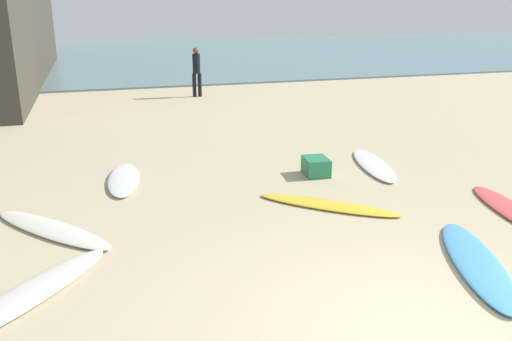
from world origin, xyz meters
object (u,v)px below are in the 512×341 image
(surfboard_6, at_px, (373,165))
(beachgoer_near, at_px, (197,69))
(surfboard_1, at_px, (476,262))
(beach_cooler, at_px, (316,166))
(surfboard_0, at_px, (29,294))
(surfboard_4, at_px, (124,179))
(surfboard_5, at_px, (51,229))
(surfboard_3, at_px, (510,209))
(surfboard_2, at_px, (328,205))

(surfboard_6, xyz_separation_m, beachgoer_near, (-1.31, 10.20, 0.97))
(surfboard_1, relative_size, beach_cooler, 4.18)
(surfboard_0, distance_m, surfboard_4, 4.09)
(surfboard_0, distance_m, surfboard_5, 1.84)
(surfboard_1, height_order, surfboard_6, surfboard_1)
(beach_cooler, bearing_deg, surfboard_1, -86.32)
(surfboard_1, distance_m, surfboard_6, 4.32)
(surfboard_0, relative_size, surfboard_3, 1.08)
(beachgoer_near, bearing_deg, surfboard_4, 75.84)
(surfboard_1, relative_size, surfboard_6, 1.02)
(surfboard_2, xyz_separation_m, beach_cooler, (0.56, 1.62, 0.14))
(surfboard_0, distance_m, beachgoer_near, 14.30)
(surfboard_3, height_order, beach_cooler, beach_cooler)
(surfboard_0, height_order, surfboard_3, surfboard_0)
(surfboard_2, relative_size, surfboard_6, 0.98)
(surfboard_1, height_order, surfboard_2, surfboard_1)
(beachgoer_near, relative_size, beach_cooler, 3.08)
(surfboard_5, bearing_deg, surfboard_6, -25.13)
(surfboard_4, distance_m, surfboard_6, 4.96)
(beach_cooler, bearing_deg, surfboard_0, -148.38)
(surfboard_5, xyz_separation_m, surfboard_6, (6.11, 1.34, 0.00))
(surfboard_6, bearing_deg, surfboard_3, -60.35)
(surfboard_0, xyz_separation_m, surfboard_5, (0.18, 1.83, -0.00))
(surfboard_1, relative_size, surfboard_4, 1.17)
(surfboard_2, bearing_deg, beach_cooler, -155.26)
(surfboard_5, bearing_deg, surfboard_4, 21.72)
(surfboard_3, distance_m, surfboard_4, 6.65)
(surfboard_5, distance_m, beachgoer_near, 12.54)
(surfboard_5, relative_size, beachgoer_near, 1.36)
(surfboard_4, distance_m, beachgoer_near, 10.22)
(surfboard_1, height_order, beach_cooler, beach_cooler)
(surfboard_2, xyz_separation_m, surfboard_5, (-4.20, 0.41, 0.00))
(surfboard_2, distance_m, beach_cooler, 1.72)
(surfboard_3, height_order, surfboard_4, surfboard_4)
(surfboard_1, xyz_separation_m, surfboard_4, (-3.81, 4.86, -0.00))
(surfboard_3, xyz_separation_m, beach_cooler, (-2.07, 2.74, 0.14))
(surfboard_5, bearing_deg, surfboard_1, -67.06)
(surfboard_0, distance_m, surfboard_6, 7.05)
(surfboard_1, xyz_separation_m, beachgoer_near, (-0.21, 14.38, 0.97))
(surfboard_3, distance_m, beach_cooler, 3.44)
(surfboard_4, distance_m, surfboard_5, 2.35)
(surfboard_2, bearing_deg, surfboard_1, 62.22)
(surfboard_0, height_order, surfboard_1, surfboard_1)
(surfboard_1, distance_m, surfboard_3, 2.24)
(surfboard_5, relative_size, beach_cooler, 4.19)
(beach_cooler, bearing_deg, surfboard_5, -165.74)
(surfboard_0, xyz_separation_m, surfboard_3, (7.01, 0.30, -0.01))
(surfboard_4, height_order, surfboard_6, surfboard_4)
(beachgoer_near, bearing_deg, surfboard_5, 73.96)
(surfboard_4, xyz_separation_m, surfboard_6, (4.91, -0.68, -0.01))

